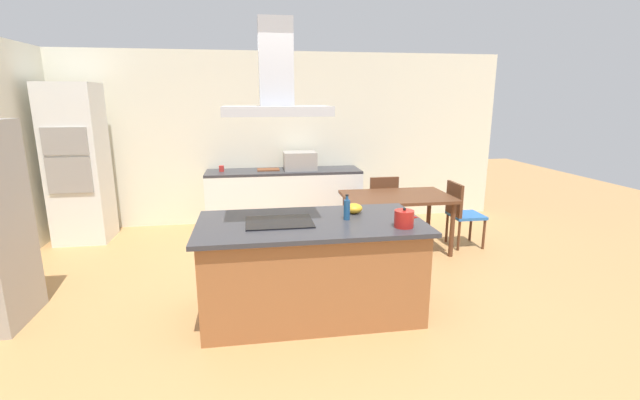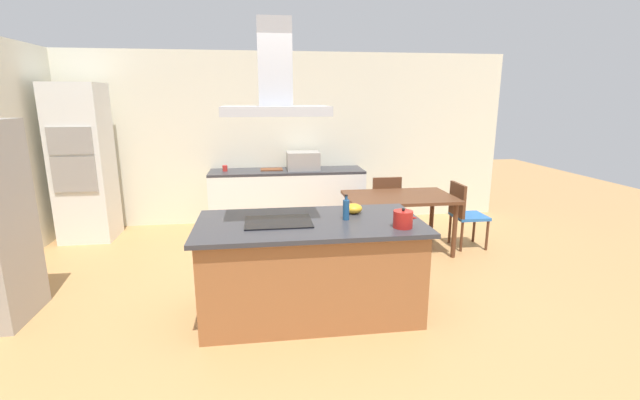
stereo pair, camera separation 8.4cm
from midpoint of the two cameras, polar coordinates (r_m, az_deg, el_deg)
ground at (r=5.62m, az=-2.68°, el=-7.41°), size 16.00×16.00×0.00m
wall_back at (r=7.03m, az=-4.16°, el=8.10°), size 7.20×0.10×2.70m
kitchen_island at (r=4.07m, az=-0.73°, el=-8.90°), size 2.06×1.07×0.90m
cooktop at (r=3.89m, az=-4.94°, el=-2.91°), size 0.60×0.44×0.01m
tea_kettle at (r=3.79m, az=11.61°, el=-2.51°), size 0.22×0.17×0.18m
olive_oil_bottle at (r=3.95m, az=4.09°, el=-1.23°), size 0.06×0.06×0.24m
mixing_bowl at (r=4.19m, az=5.03°, el=-1.13°), size 0.17×0.17×0.10m
back_counter at (r=6.81m, az=-3.98°, el=0.25°), size 2.39×0.62×0.90m
countertop_microwave at (r=6.72m, az=-1.90°, el=5.22°), size 0.50×0.38×0.28m
coffee_mug_red at (r=6.75m, az=-12.16°, el=4.15°), size 0.08×0.08×0.09m
cutting_board at (r=6.75m, az=-6.10°, el=4.07°), size 0.34×0.24×0.02m
wall_oven_stack at (r=6.88m, az=-28.66°, el=4.30°), size 0.70×0.66×2.20m
dining_table at (r=5.74m, az=10.89°, el=-0.23°), size 1.40×0.90×0.75m
chair_facing_back_wall at (r=6.39m, az=8.93°, el=-0.22°), size 0.42×0.42×0.89m
chair_at_right_end at (r=6.13m, az=18.95°, el=-1.38°), size 0.42×0.42×0.89m
range_hood at (r=3.74m, az=-5.32°, el=14.97°), size 0.90×0.55×0.78m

